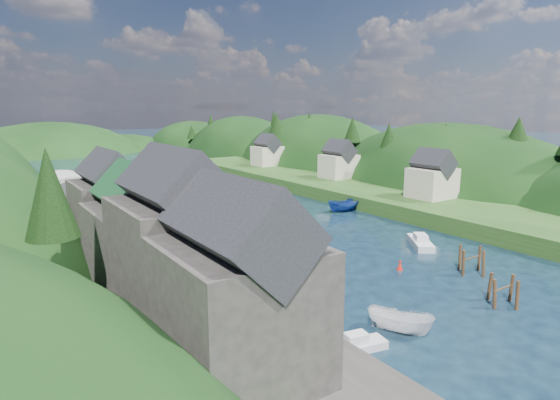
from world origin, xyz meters
TOP-DOWN VIEW (x-y plane):
  - ground at (0.00, 50.00)m, footprint 600.00×600.00m
  - hillside_right at (45.00, 75.00)m, footprint 36.00×245.56m
  - far_hills at (1.22, 174.01)m, footprint 103.00×68.00m
  - hill_trees at (1.16, 64.30)m, footprint 92.69×148.98m
  - quay_left at (-24.00, 20.00)m, footprint 12.00×110.00m
  - terrace_left_grass at (-31.00, 20.00)m, footprint 12.00×110.00m
  - quayside_buildings at (-26.00, 6.39)m, footprint 8.00×35.84m
  - boat_sheds at (-26.00, 39.00)m, footprint 7.00×21.00m
  - terrace_right at (25.00, 40.00)m, footprint 16.00×120.00m
  - right_bank_cottages at (28.00, 48.33)m, footprint 9.00×59.24m
  - piling_cluster_near at (0.64, -6.67)m, footprint 3.15×2.95m
  - piling_cluster_far at (5.64, -0.13)m, footprint 3.40×3.15m
  - channel_buoy_near at (0.11, 4.84)m, footprint 0.70×0.70m
  - channel_buoy_far at (-0.33, 21.86)m, footprint 0.70×0.70m
  - moored_boats at (-0.56, 17.93)m, footprint 36.85×90.70m

SIDE VIEW (x-z plane):
  - far_hills at x=1.22m, z-range -32.80..11.20m
  - hillside_right at x=45.00m, z-range -31.41..16.59m
  - ground at x=0.00m, z-range 0.00..0.00m
  - channel_buoy_near at x=0.11m, z-range -0.07..1.03m
  - channel_buoy_far at x=-0.33m, z-range -0.07..1.03m
  - moored_boats at x=-0.56m, z-range -0.52..1.84m
  - quay_left at x=-24.00m, z-range 0.00..2.00m
  - piling_cluster_near at x=0.64m, z-range -0.57..2.71m
  - piling_cluster_far at x=5.64m, z-range -0.57..2.87m
  - terrace_right at x=25.00m, z-range 0.00..2.40m
  - terrace_left_grass at x=-31.00m, z-range 0.00..2.50m
  - boat_sheds at x=-26.00m, z-range 1.52..9.02m
  - right_bank_cottages at x=28.00m, z-range 1.64..10.05m
  - quayside_buildings at x=-26.00m, z-range 0.64..13.54m
  - hill_trees at x=1.16m, z-range 5.26..16.89m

